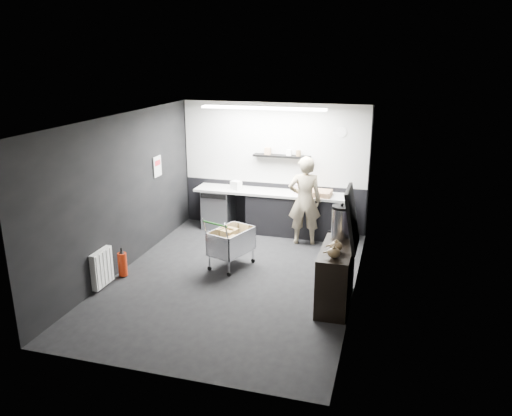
# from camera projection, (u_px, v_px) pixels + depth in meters

# --- Properties ---
(floor) EXTENTS (5.50, 5.50, 0.00)m
(floor) POSITION_uv_depth(u_px,v_px,m) (234.00, 279.00, 8.46)
(floor) COLOR black
(floor) RESTS_ON ground
(ceiling) EXTENTS (5.50, 5.50, 0.00)m
(ceiling) POSITION_uv_depth(u_px,v_px,m) (232.00, 119.00, 7.66)
(ceiling) COLOR white
(ceiling) RESTS_ON wall_back
(wall_back) EXTENTS (5.50, 0.00, 5.50)m
(wall_back) POSITION_uv_depth(u_px,v_px,m) (274.00, 167.00, 10.58)
(wall_back) COLOR black
(wall_back) RESTS_ON floor
(wall_front) EXTENTS (5.50, 0.00, 5.50)m
(wall_front) POSITION_uv_depth(u_px,v_px,m) (155.00, 271.00, 5.53)
(wall_front) COLOR black
(wall_front) RESTS_ON floor
(wall_left) EXTENTS (0.00, 5.50, 5.50)m
(wall_left) POSITION_uv_depth(u_px,v_px,m) (123.00, 194.00, 8.58)
(wall_left) COLOR black
(wall_left) RESTS_ON floor
(wall_right) EXTENTS (0.00, 5.50, 5.50)m
(wall_right) POSITION_uv_depth(u_px,v_px,m) (358.00, 213.00, 7.54)
(wall_right) COLOR black
(wall_right) RESTS_ON floor
(kitchen_wall_panel) EXTENTS (3.95, 0.02, 1.70)m
(kitchen_wall_panel) POSITION_uv_depth(u_px,v_px,m) (274.00, 144.00, 10.42)
(kitchen_wall_panel) COLOR silver
(kitchen_wall_panel) RESTS_ON wall_back
(dado_panel) EXTENTS (3.95, 0.02, 1.00)m
(dado_panel) POSITION_uv_depth(u_px,v_px,m) (273.00, 205.00, 10.82)
(dado_panel) COLOR black
(dado_panel) RESTS_ON wall_back
(floating_shelf) EXTENTS (1.20, 0.22, 0.04)m
(floating_shelf) POSITION_uv_depth(u_px,v_px,m) (282.00, 156.00, 10.33)
(floating_shelf) COLOR black
(floating_shelf) RESTS_ON wall_back
(wall_clock) EXTENTS (0.20, 0.03, 0.20)m
(wall_clock) POSITION_uv_depth(u_px,v_px,m) (342.00, 132.00, 9.95)
(wall_clock) COLOR white
(wall_clock) RESTS_ON wall_back
(poster) EXTENTS (0.02, 0.30, 0.40)m
(poster) POSITION_uv_depth(u_px,v_px,m) (157.00, 166.00, 9.71)
(poster) COLOR silver
(poster) RESTS_ON wall_left
(poster_red_band) EXTENTS (0.02, 0.22, 0.10)m
(poster_red_band) POSITION_uv_depth(u_px,v_px,m) (157.00, 163.00, 9.69)
(poster_red_band) COLOR red
(poster_red_band) RESTS_ON poster
(radiator) EXTENTS (0.10, 0.50, 0.60)m
(radiator) POSITION_uv_depth(u_px,v_px,m) (102.00, 268.00, 8.04)
(radiator) COLOR white
(radiator) RESTS_ON wall_left
(ceiling_strip) EXTENTS (2.40, 0.20, 0.04)m
(ceiling_strip) POSITION_uv_depth(u_px,v_px,m) (263.00, 108.00, 9.36)
(ceiling_strip) COLOR white
(ceiling_strip) RESTS_ON ceiling
(prep_counter) EXTENTS (3.20, 0.61, 0.90)m
(prep_counter) POSITION_uv_depth(u_px,v_px,m) (276.00, 212.00, 10.51)
(prep_counter) COLOR black
(prep_counter) RESTS_ON floor
(person) EXTENTS (0.72, 0.55, 1.78)m
(person) POSITION_uv_depth(u_px,v_px,m) (305.00, 201.00, 9.79)
(person) COLOR beige
(person) RESTS_ON floor
(shopping_cart) EXTENTS (0.77, 1.03, 0.95)m
(shopping_cart) POSITION_uv_depth(u_px,v_px,m) (231.00, 243.00, 8.82)
(shopping_cart) COLOR silver
(shopping_cart) RESTS_ON floor
(sideboard) EXTENTS (0.52, 1.22, 1.82)m
(sideboard) POSITION_uv_depth(u_px,v_px,m) (337.00, 268.00, 7.49)
(sideboard) COLOR black
(sideboard) RESTS_ON floor
(fire_extinguisher) EXTENTS (0.15, 0.15, 0.50)m
(fire_extinguisher) POSITION_uv_depth(u_px,v_px,m) (122.00, 263.00, 8.47)
(fire_extinguisher) COLOR #B5280C
(fire_extinguisher) RESTS_ON floor
(cardboard_box) EXTENTS (0.55, 0.43, 0.10)m
(cardboard_box) POSITION_uv_depth(u_px,v_px,m) (318.00, 193.00, 10.09)
(cardboard_box) COLOR #A97E5A
(cardboard_box) RESTS_ON prep_counter
(pink_tub) EXTENTS (0.21, 0.21, 0.21)m
(pink_tub) POSITION_uv_depth(u_px,v_px,m) (299.00, 189.00, 10.22)
(pink_tub) COLOR white
(pink_tub) RESTS_ON prep_counter
(white_container) EXTENTS (0.25, 0.23, 0.18)m
(white_container) POSITION_uv_depth(u_px,v_px,m) (236.00, 185.00, 10.53)
(white_container) COLOR white
(white_container) RESTS_ON prep_counter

